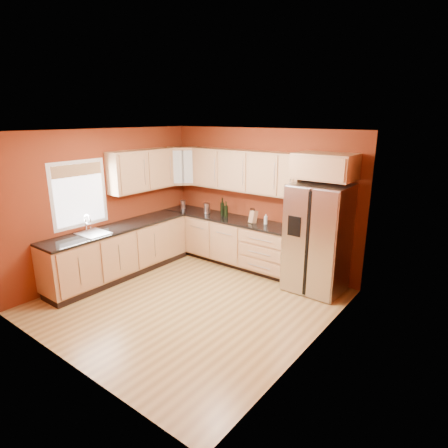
{
  "coord_description": "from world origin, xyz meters",
  "views": [
    {
      "loc": [
        3.66,
        -3.88,
        2.8
      ],
      "look_at": [
        -0.02,
        0.9,
        1.06
      ],
      "focal_mm": 30.0,
      "sensor_mm": 36.0,
      "label": 1
    }
  ],
  "objects_px": {
    "knife_block": "(253,217)",
    "soap_dispenser": "(266,219)",
    "canister_left": "(183,205)",
    "wine_bottle_a": "(226,209)",
    "refrigerator": "(318,238)"
  },
  "relations": [
    {
      "from": "canister_left",
      "to": "knife_block",
      "type": "distance_m",
      "value": 1.77
    },
    {
      "from": "wine_bottle_a",
      "to": "soap_dispenser",
      "type": "xyz_separation_m",
      "value": [
        0.86,
        0.05,
        -0.06
      ]
    },
    {
      "from": "wine_bottle_a",
      "to": "refrigerator",
      "type": "bearing_deg",
      "value": -1.65
    },
    {
      "from": "knife_block",
      "to": "soap_dispenser",
      "type": "distance_m",
      "value": 0.24
    },
    {
      "from": "canister_left",
      "to": "knife_block",
      "type": "relative_size",
      "value": 0.79
    },
    {
      "from": "wine_bottle_a",
      "to": "knife_block",
      "type": "xyz_separation_m",
      "value": [
        0.63,
        -0.02,
        -0.04
      ]
    },
    {
      "from": "canister_left",
      "to": "wine_bottle_a",
      "type": "relative_size",
      "value": 0.57
    },
    {
      "from": "canister_left",
      "to": "wine_bottle_a",
      "type": "xyz_separation_m",
      "value": [
        1.14,
        -0.0,
        0.07
      ]
    },
    {
      "from": "canister_left",
      "to": "soap_dispenser",
      "type": "bearing_deg",
      "value": 1.4
    },
    {
      "from": "canister_left",
      "to": "wine_bottle_a",
      "type": "height_order",
      "value": "wine_bottle_a"
    },
    {
      "from": "knife_block",
      "to": "soap_dispenser",
      "type": "xyz_separation_m",
      "value": [
        0.23,
        0.07,
        -0.02
      ]
    },
    {
      "from": "wine_bottle_a",
      "to": "knife_block",
      "type": "height_order",
      "value": "wine_bottle_a"
    },
    {
      "from": "refrigerator",
      "to": "soap_dispenser",
      "type": "xyz_separation_m",
      "value": [
        -1.06,
        0.11,
        0.12
      ]
    },
    {
      "from": "canister_left",
      "to": "wine_bottle_a",
      "type": "bearing_deg",
      "value": -0.07
    },
    {
      "from": "refrigerator",
      "to": "knife_block",
      "type": "xyz_separation_m",
      "value": [
        -1.28,
        0.04,
        0.14
      ]
    }
  ]
}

